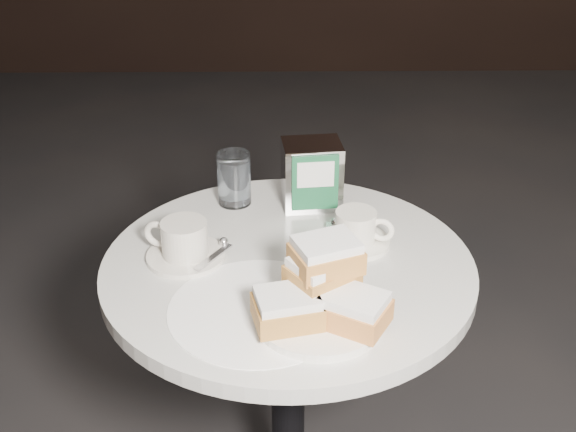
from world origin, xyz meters
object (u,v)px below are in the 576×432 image
Objects in this scene: cafe_table at (288,344)px; water_glass_right at (311,186)px; beignet_plate at (321,295)px; coffee_cup_left at (184,243)px; water_glass_left at (234,179)px; napkin_dispenser at (312,174)px; coffee_cup_right at (356,230)px.

cafe_table is 7.47× the size of water_glass_right.
beignet_plate is 1.26× the size of coffee_cup_left.
water_glass_left reaches higher than coffee_cup_left.
cafe_table is at bearing 14.22° from coffee_cup_left.
water_glass_left is 0.81× the size of napkin_dispenser.
water_glass_right is 0.02m from napkin_dispenser.
cafe_table is 5.27× the size of napkin_dispenser.
cafe_table is at bearing 105.59° from beignet_plate.
napkin_dispenser is at bearing 89.83° from beignet_plate.
coffee_cup_right is (0.33, 0.05, -0.00)m from coffee_cup_left.
beignet_plate is at bearing -90.32° from coffee_cup_right.
coffee_cup_left is 1.09× the size of coffee_cup_right.
cafe_table is at bearing -137.78° from coffee_cup_right.
water_glass_left is 1.15× the size of water_glass_right.
napkin_dispenser reaches higher than coffee_cup_right.
beignet_plate is 0.26m from coffee_cup_right.
water_glass_left is (-0.11, 0.24, 0.25)m from cafe_table.
beignet_plate is 1.37× the size of coffee_cup_right.
beignet_plate reaches higher than water_glass_right.
coffee_cup_right is 1.72× the size of water_glass_right.
water_glass_left is at bearing 115.34° from cafe_table.
napkin_dispenser is (0.16, -0.01, 0.02)m from water_glass_left.
napkin_dispenser is (0.00, 0.41, 0.02)m from beignet_plate.
coffee_cup_left is (-0.19, 0.01, 0.23)m from cafe_table.
cafe_table is 0.31m from beignet_plate.
coffee_cup_right is at bearing -62.78° from water_glass_right.
water_glass_right is at bearing 135.32° from coffee_cup_right.
water_glass_left is at bearing 170.33° from napkin_dispenser.
coffee_cup_left reaches higher than coffee_cup_right.
napkin_dispenser is (0.05, 0.23, 0.27)m from cafe_table.
water_glass_left reaches higher than cafe_table.
beignet_plate is at bearing -74.41° from cafe_table.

